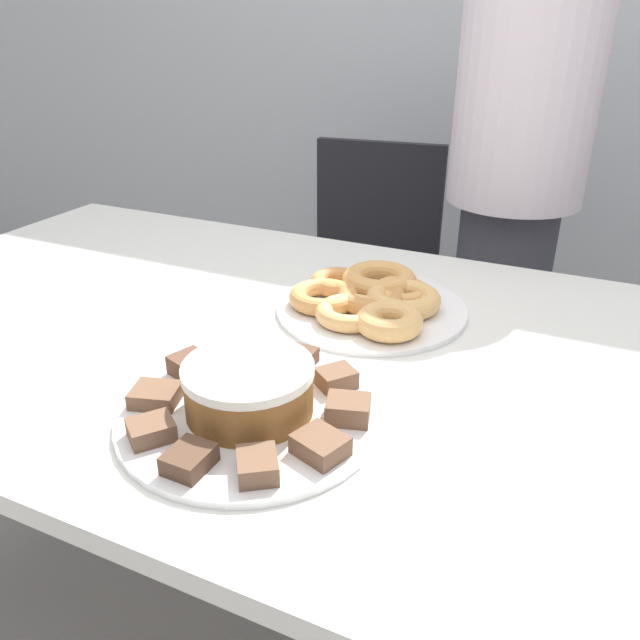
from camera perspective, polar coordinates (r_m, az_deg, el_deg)
name	(u,v)px	position (r m, az deg, el deg)	size (l,w,h in m)	color
table	(347,392)	(1.00, 2.44, -6.59)	(1.88, 0.91, 0.77)	silver
person_standing	(516,171)	(1.55, 17.51, 12.90)	(0.31, 0.31, 1.69)	#383842
office_chair_left	(364,303)	(1.94, 4.04, 1.55)	(0.49, 0.49, 0.89)	black
plate_cake	(250,413)	(0.80, -6.38, -8.49)	(0.33, 0.33, 0.01)	white
plate_donuts	(371,309)	(1.07, 4.71, 1.04)	(0.32, 0.32, 0.01)	white
frosted_cake	(249,388)	(0.78, -6.52, -6.19)	(0.16, 0.16, 0.07)	brown
lamington_0	(192,366)	(0.88, -11.64, -4.14)	(0.07, 0.06, 0.03)	brown
lamington_1	(156,395)	(0.83, -14.80, -6.66)	(0.07, 0.06, 0.02)	brown
lamington_2	(151,430)	(0.77, -15.18, -9.68)	(0.07, 0.07, 0.02)	brown
lamington_3	(189,459)	(0.71, -11.87, -12.36)	(0.05, 0.05, 0.02)	#513828
lamington_4	(257,465)	(0.69, -5.74, -13.09)	(0.06, 0.07, 0.02)	brown
lamington_5	(320,445)	(0.72, 0.03, -11.37)	(0.07, 0.06, 0.02)	brown
lamington_6	(348,409)	(0.77, 2.58, -8.15)	(0.06, 0.06, 0.03)	brown
lamington_7	(336,378)	(0.84, 1.49, -5.32)	(0.06, 0.06, 0.02)	brown
lamington_8	(297,359)	(0.88, -2.15, -3.58)	(0.05, 0.06, 0.02)	brown
lamington_9	(244,355)	(0.90, -6.96, -3.23)	(0.06, 0.06, 0.02)	brown
donut_0	(372,298)	(1.06, 4.75, 2.05)	(0.12, 0.12, 0.03)	#C68447
donut_1	(389,321)	(0.98, 6.34, -0.12)	(0.11, 0.11, 0.04)	#E5AD66
donut_2	(403,300)	(1.06, 7.60, 1.87)	(0.13, 0.13, 0.04)	#E5AD66
donut_3	(401,292)	(1.09, 7.39, 2.52)	(0.11, 0.11, 0.03)	tan
donut_4	(379,281)	(1.12, 5.44, 3.61)	(0.13, 0.13, 0.04)	tan
donut_5	(338,282)	(1.13, 1.63, 3.48)	(0.10, 0.10, 0.03)	#C68447
donut_6	(323,297)	(1.06, 0.32, 2.12)	(0.12, 0.12, 0.03)	#D18E4C
donut_7	(350,313)	(1.01, 2.76, 0.67)	(0.11, 0.11, 0.03)	#E5AD66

